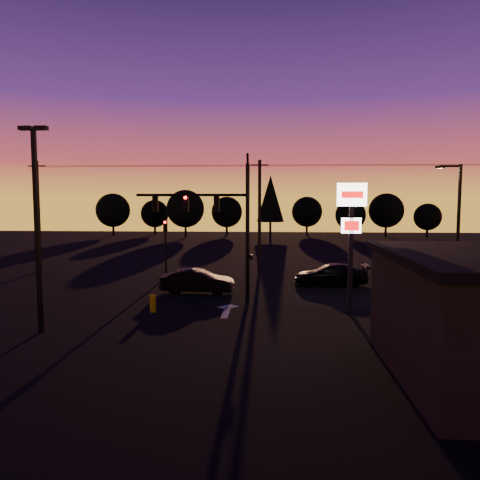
{
  "coord_description": "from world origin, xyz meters",
  "views": [
    {
      "loc": [
        2.71,
        -23.01,
        6.04
      ],
      "look_at": [
        1.0,
        5.0,
        3.5
      ],
      "focal_mm": 35.0,
      "sensor_mm": 36.0,
      "label": 1
    }
  ],
  "objects_px": {
    "parking_lot_light": "(37,215)",
    "bollard": "(153,303)",
    "car_right": "(331,275)",
    "car_mid": "(197,281)",
    "pylon_sign": "(351,220)",
    "traffic_signal_mast": "(220,217)",
    "streetlight": "(457,225)",
    "secondary_signal": "(166,240)",
    "suv_parked": "(459,318)"
  },
  "relations": [
    {
      "from": "parking_lot_light",
      "to": "bollard",
      "type": "height_order",
      "value": "parking_lot_light"
    },
    {
      "from": "parking_lot_light",
      "to": "car_right",
      "type": "distance_m",
      "value": 19.6
    },
    {
      "from": "bollard",
      "to": "car_mid",
      "type": "xyz_separation_m",
      "value": [
        1.59,
        5.17,
        0.3
      ]
    },
    {
      "from": "car_right",
      "to": "pylon_sign",
      "type": "bearing_deg",
      "value": -1.18
    },
    {
      "from": "traffic_signal_mast",
      "to": "streetlight",
      "type": "relative_size",
      "value": 1.07
    },
    {
      "from": "parking_lot_light",
      "to": "bollard",
      "type": "distance_m",
      "value": 7.48
    },
    {
      "from": "traffic_signal_mast",
      "to": "bollard",
      "type": "height_order",
      "value": "traffic_signal_mast"
    },
    {
      "from": "streetlight",
      "to": "bollard",
      "type": "distance_m",
      "value": 18.3
    },
    {
      "from": "secondary_signal",
      "to": "streetlight",
      "type": "height_order",
      "value": "streetlight"
    },
    {
      "from": "bollard",
      "to": "parking_lot_light",
      "type": "bearing_deg",
      "value": -135.96
    },
    {
      "from": "car_right",
      "to": "car_mid",
      "type": "bearing_deg",
      "value": -71.07
    },
    {
      "from": "pylon_sign",
      "to": "suv_parked",
      "type": "height_order",
      "value": "pylon_sign"
    },
    {
      "from": "secondary_signal",
      "to": "streetlight",
      "type": "relative_size",
      "value": 0.54
    },
    {
      "from": "car_right",
      "to": "traffic_signal_mast",
      "type": "bearing_deg",
      "value": -54.1
    },
    {
      "from": "secondary_signal",
      "to": "parking_lot_light",
      "type": "xyz_separation_m",
      "value": [
        -2.5,
        -14.49,
        2.41
      ]
    },
    {
      "from": "traffic_signal_mast",
      "to": "suv_parked",
      "type": "height_order",
      "value": "traffic_signal_mast"
    },
    {
      "from": "pylon_sign",
      "to": "car_mid",
      "type": "xyz_separation_m",
      "value": [
        -8.79,
        4.65,
        -4.15
      ]
    },
    {
      "from": "parking_lot_light",
      "to": "streetlight",
      "type": "distance_m",
      "value": 23.05
    },
    {
      "from": "streetlight",
      "to": "car_mid",
      "type": "relative_size",
      "value": 1.74
    },
    {
      "from": "traffic_signal_mast",
      "to": "car_mid",
      "type": "xyz_separation_m",
      "value": [
        -1.69,
        2.16,
        -4.18
      ]
    },
    {
      "from": "bollard",
      "to": "car_mid",
      "type": "relative_size",
      "value": 0.2
    },
    {
      "from": "parking_lot_light",
      "to": "traffic_signal_mast",
      "type": "bearing_deg",
      "value": 43.37
    },
    {
      "from": "traffic_signal_mast",
      "to": "parking_lot_light",
      "type": "xyz_separation_m",
      "value": [
        -7.4,
        -6.99,
        0.33
      ]
    },
    {
      "from": "pylon_sign",
      "to": "streetlight",
      "type": "xyz_separation_m",
      "value": [
        6.91,
        4.0,
        -0.49
      ]
    },
    {
      "from": "secondary_signal",
      "to": "pylon_sign",
      "type": "relative_size",
      "value": 0.64
    },
    {
      "from": "traffic_signal_mast",
      "to": "parking_lot_light",
      "type": "relative_size",
      "value": 0.94
    },
    {
      "from": "bollard",
      "to": "suv_parked",
      "type": "xyz_separation_m",
      "value": [
        14.71,
        -2.72,
        0.18
      ]
    },
    {
      "from": "streetlight",
      "to": "secondary_signal",
      "type": "bearing_deg",
      "value": 162.44
    },
    {
      "from": "streetlight",
      "to": "suv_parked",
      "type": "distance_m",
      "value": 8.56
    },
    {
      "from": "secondary_signal",
      "to": "streetlight",
      "type": "xyz_separation_m",
      "value": [
        18.91,
        -5.99,
        1.56
      ]
    },
    {
      "from": "traffic_signal_mast",
      "to": "bollard",
      "type": "distance_m",
      "value": 6.31
    },
    {
      "from": "parking_lot_light",
      "to": "pylon_sign",
      "type": "distance_m",
      "value": 15.19
    },
    {
      "from": "bollard",
      "to": "car_right",
      "type": "xyz_separation_m",
      "value": [
        10.43,
        8.34,
        0.28
      ]
    },
    {
      "from": "suv_parked",
      "to": "streetlight",
      "type": "bearing_deg",
      "value": 58.96
    },
    {
      "from": "parking_lot_light",
      "to": "suv_parked",
      "type": "height_order",
      "value": "parking_lot_light"
    },
    {
      "from": "suv_parked",
      "to": "car_mid",
      "type": "bearing_deg",
      "value": 137.61
    },
    {
      "from": "bollard",
      "to": "car_mid",
      "type": "height_order",
      "value": "car_mid"
    },
    {
      "from": "streetlight",
      "to": "suv_parked",
      "type": "relative_size",
      "value": 1.73
    },
    {
      "from": "suv_parked",
      "to": "secondary_signal",
      "type": "bearing_deg",
      "value": 129.62
    },
    {
      "from": "secondary_signal",
      "to": "traffic_signal_mast",
      "type": "bearing_deg",
      "value": -56.81
    },
    {
      "from": "traffic_signal_mast",
      "to": "car_right",
      "type": "xyz_separation_m",
      "value": [
        7.15,
        5.33,
        -4.2
      ]
    },
    {
      "from": "traffic_signal_mast",
      "to": "bollard",
      "type": "xyz_separation_m",
      "value": [
        -3.28,
        -3.01,
        -4.47
      ]
    },
    {
      "from": "traffic_signal_mast",
      "to": "parking_lot_light",
      "type": "height_order",
      "value": "parking_lot_light"
    },
    {
      "from": "bollard",
      "to": "car_mid",
      "type": "bearing_deg",
      "value": 72.89
    },
    {
      "from": "pylon_sign",
      "to": "bollard",
      "type": "relative_size",
      "value": 7.35
    },
    {
      "from": "secondary_signal",
      "to": "suv_parked",
      "type": "xyz_separation_m",
      "value": [
        16.32,
        -13.22,
        -2.22
      ]
    },
    {
      "from": "parking_lot_light",
      "to": "car_mid",
      "type": "relative_size",
      "value": 1.98
    },
    {
      "from": "car_mid",
      "to": "car_right",
      "type": "xyz_separation_m",
      "value": [
        8.84,
        3.17,
        -0.02
      ]
    },
    {
      "from": "car_mid",
      "to": "suv_parked",
      "type": "distance_m",
      "value": 15.3
    },
    {
      "from": "car_right",
      "to": "parking_lot_light",
      "type": "bearing_deg",
      "value": -50.55
    }
  ]
}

